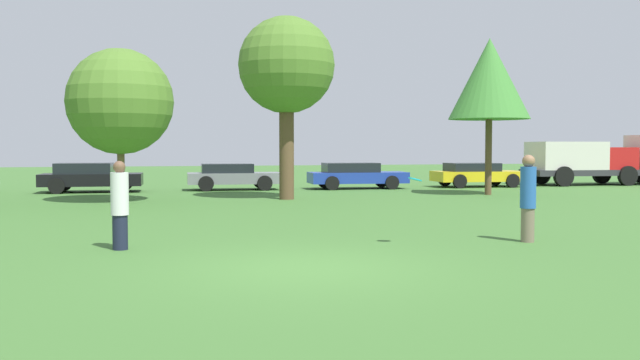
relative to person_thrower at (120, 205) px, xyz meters
name	(u,v)px	position (x,y,z in m)	size (l,w,h in m)	color
ground_plane	(306,268)	(2.96, -2.76, -0.85)	(120.00, 120.00, 0.00)	#3D6B2D
person_thrower	(120,205)	(0.00, 0.00, 0.00)	(0.33, 0.33, 1.68)	#191E33
person_catcher	(528,197)	(8.02, -0.93, 0.07)	(0.32, 0.32, 1.78)	#726651
frisbee	(415,179)	(5.60, -0.83, 0.46)	(0.27, 0.28, 0.10)	#19B2D8
tree_1	(120,102)	(-0.41, 11.51, 2.66)	(3.68, 3.68, 5.36)	brown
tree_2	(286,67)	(5.48, 11.46, 4.02)	(3.55, 3.55, 6.72)	brown
tree_3	(489,79)	(13.88, 11.84, 3.82)	(3.25, 3.25, 6.31)	brown
parked_car_black	(90,177)	(-1.93, 17.40, -0.18)	(4.25, 2.14, 1.25)	black
parked_car_grey	(232,176)	(4.18, 17.49, -0.21)	(4.21, 1.99, 1.18)	slate
parked_car_blue	(356,175)	(9.83, 16.97, -0.21)	(4.58, 2.00, 1.20)	#1E389E
parked_car_yellow	(476,174)	(15.95, 16.96, -0.22)	(4.39, 2.18, 1.16)	gold
delivery_truck_red	(579,160)	(21.79, 17.22, 0.41)	(5.73, 2.61, 2.20)	#2D2D33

